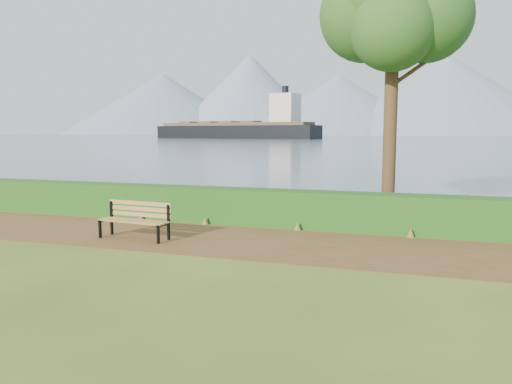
% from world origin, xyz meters
% --- Properties ---
extents(ground, '(140.00, 140.00, 0.00)m').
position_xyz_m(ground, '(0.00, 0.00, 0.00)').
color(ground, '#455819').
rests_on(ground, ground).
extents(path, '(40.00, 3.40, 0.01)m').
position_xyz_m(path, '(0.00, 0.30, 0.01)').
color(path, '#54341C').
rests_on(path, ground).
extents(hedge, '(32.00, 0.85, 1.00)m').
position_xyz_m(hedge, '(0.00, 2.60, 0.50)').
color(hedge, '#1B4814').
rests_on(hedge, ground).
extents(water, '(700.00, 510.00, 0.00)m').
position_xyz_m(water, '(0.00, 260.00, 0.01)').
color(water, '#465B71').
rests_on(water, ground).
extents(mountains, '(585.00, 190.00, 70.00)m').
position_xyz_m(mountains, '(-9.17, 406.05, 27.70)').
color(mountains, gray).
rests_on(mountains, ground).
extents(bench, '(1.86, 0.68, 0.91)m').
position_xyz_m(bench, '(-1.95, -0.20, 0.53)').
color(bench, black).
rests_on(bench, ground).
extents(tree, '(4.33, 3.65, 8.33)m').
position_xyz_m(tree, '(3.76, 4.48, 6.19)').
color(tree, '#342115').
rests_on(tree, ground).
extents(cargo_ship, '(68.38, 25.34, 20.55)m').
position_xyz_m(cargo_ship, '(-60.33, 166.90, 3.06)').
color(cargo_ship, black).
rests_on(cargo_ship, ground).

